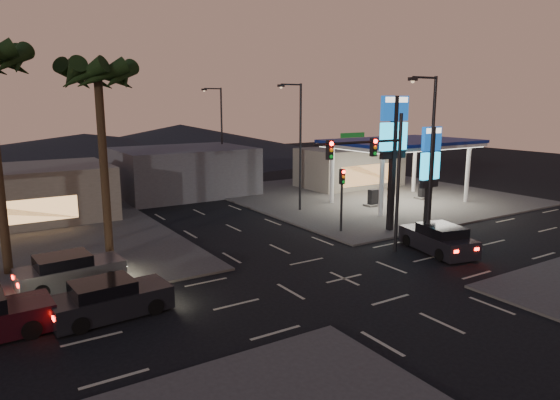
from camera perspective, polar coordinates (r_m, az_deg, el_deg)
ground at (r=25.23m, az=7.35°, el=-8.90°), size 140.00×140.00×0.00m
corner_lot_ne at (r=47.08m, az=9.93°, el=0.52°), size 24.00×24.00×0.12m
gas_station at (r=43.58m, az=13.71°, el=6.19°), size 12.20×8.20×5.47m
convenience_store at (r=51.79m, az=7.93°, el=3.71°), size 10.00×6.00×4.00m
pylon_sign_tall at (r=33.60m, az=12.85°, el=7.09°), size 2.20×0.35×9.00m
pylon_sign_short at (r=34.91m, az=16.80°, el=4.17°), size 1.60×0.35×7.00m
traffic_signal_mast at (r=27.91m, az=10.96°, el=3.98°), size 6.10×0.39×8.00m
pedestal_signal at (r=33.09m, az=7.10°, el=1.17°), size 0.32×0.39×4.30m
streetlight_near at (r=29.36m, az=16.67°, el=5.03°), size 2.14×0.25×10.00m
streetlight_mid at (r=39.09m, az=2.10°, el=6.90°), size 2.14×0.25×10.00m
streetlight_far at (r=51.22m, az=-6.88°, el=7.83°), size 2.14×0.25×10.00m
palm_a at (r=28.35m, az=-20.05°, el=12.14°), size 4.41×4.41×10.86m
building_far_mid at (r=47.83m, az=-10.93°, el=3.24°), size 12.00×9.00×4.40m
hill_right at (r=84.02m, az=-11.27°, el=6.76°), size 50.00×50.00×5.00m
hill_center at (r=79.89m, az=-21.37°, el=5.64°), size 60.00×60.00×4.00m
car_lane_a_front at (r=21.77m, az=-18.90°, el=-10.71°), size 4.91×2.30×1.56m
car_lane_b_front at (r=25.80m, az=-22.95°, el=-7.54°), size 4.97×2.35×1.58m
suv_station at (r=30.48m, az=17.66°, el=-4.30°), size 3.10×5.26×1.65m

